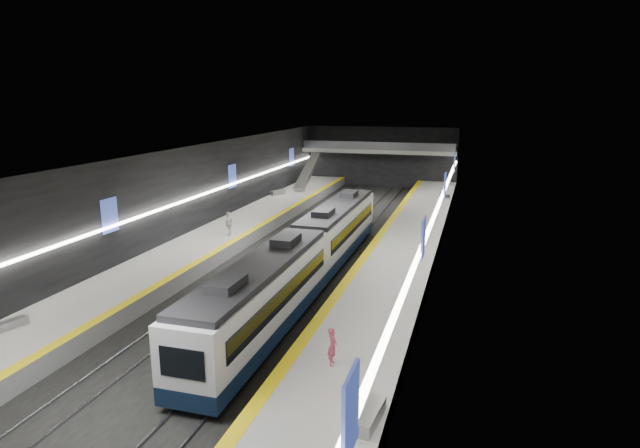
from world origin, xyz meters
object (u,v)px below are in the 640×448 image
(bench_right_far, at_px, (445,195))
(train, at_px, (307,255))
(bench_left_far, at_px, (278,192))
(passenger_right_a, at_px, (332,347))
(passenger_left_a, at_px, (229,224))
(bench_left_near, at_px, (10,324))
(escalator, at_px, (308,172))
(bench_right_near, at_px, (370,416))

(bench_right_far, bearing_deg, train, -125.87)
(train, distance_m, bench_left_far, 27.96)
(train, relative_size, bench_right_far, 16.51)
(train, xyz_separation_m, bench_left_far, (-11.66, 25.40, -0.95))
(passenger_right_a, bearing_deg, train, 17.76)
(train, relative_size, passenger_left_a, 15.47)
(bench_left_near, relative_size, bench_right_far, 0.89)
(escalator, distance_m, passenger_right_a, 44.98)
(passenger_right_a, bearing_deg, bench_right_near, -152.23)
(train, relative_size, bench_right_near, 14.63)
(bench_right_far, distance_m, passenger_left_a, 27.01)
(passenger_right_a, height_order, passenger_left_a, passenger_left_a)
(bench_right_near, height_order, passenger_left_a, passenger_left_a)
(train, height_order, bench_left_far, train)
(escalator, distance_m, bench_right_far, 16.93)
(passenger_left_a, bearing_deg, bench_right_near, 35.92)
(bench_left_far, height_order, bench_right_far, bench_left_far)
(train, height_order, bench_right_near, train)
(bench_right_near, bearing_deg, bench_left_near, 177.81)
(bench_left_far, height_order, passenger_left_a, passenger_left_a)
(bench_right_near, relative_size, passenger_left_a, 1.06)
(escalator, xyz_separation_m, bench_right_far, (16.69, -2.27, -1.68))
(escalator, height_order, bench_right_far, escalator)
(train, distance_m, passenger_left_a, 11.32)
(escalator, xyz_separation_m, bench_left_far, (-1.66, -6.02, -1.65))
(bench_right_far, bearing_deg, passenger_right_a, -115.80)
(bench_left_near, distance_m, bench_left_far, 37.42)
(bench_right_far, distance_m, passenger_right_a, 40.29)
(bench_right_far, height_order, passenger_right_a, passenger_right_a)
(train, bearing_deg, bench_left_far, 114.66)
(bench_left_far, distance_m, bench_right_far, 18.73)
(bench_right_near, distance_m, bench_right_far, 43.82)
(bench_left_near, bearing_deg, bench_right_near, 8.32)
(train, bearing_deg, bench_right_near, -64.49)
(train, relative_size, escalator, 3.76)
(escalator, bearing_deg, passenger_right_a, -70.94)
(passenger_right_a, bearing_deg, bench_left_near, 88.23)
(bench_left_near, xyz_separation_m, bench_right_far, (17.91, 41.17, 0.02))
(passenger_right_a, bearing_deg, passenger_left_a, 31.55)
(bench_left_far, relative_size, passenger_left_a, 1.05)
(bench_left_far, xyz_separation_m, passenger_right_a, (16.34, -36.49, 0.56))
(train, distance_m, passenger_right_a, 12.04)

